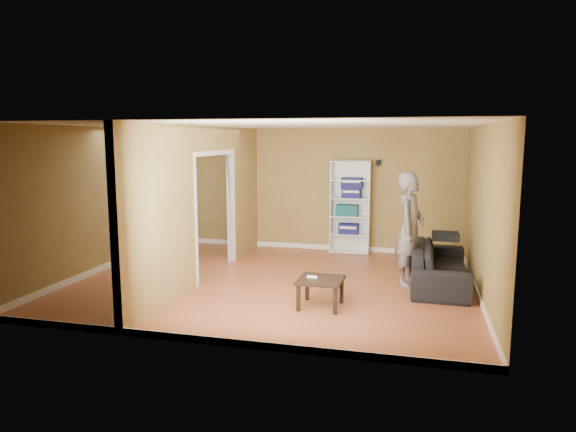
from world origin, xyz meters
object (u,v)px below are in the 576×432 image
(chair_far, at_px, (183,228))
(chair_near, at_px, (152,237))
(bookshelf, at_px, (351,207))
(coffee_table, at_px, (321,283))
(sofa, at_px, (440,259))
(chair_left, at_px, (135,230))
(dining_table, at_px, (165,227))
(person, at_px, (410,219))

(chair_far, bearing_deg, chair_near, 105.85)
(bookshelf, distance_m, coffee_table, 3.74)
(chair_near, bearing_deg, coffee_table, -46.85)
(chair_near, bearing_deg, sofa, -22.54)
(chair_near, height_order, chair_far, chair_near)
(sofa, bearing_deg, chair_near, 89.11)
(chair_near, bearing_deg, chair_far, 65.98)
(chair_left, bearing_deg, chair_near, 61.60)
(bookshelf, height_order, chair_far, bookshelf)
(coffee_table, distance_m, dining_table, 4.35)
(sofa, xyz_separation_m, dining_table, (-5.35, 0.76, 0.18))
(dining_table, height_order, chair_near, chair_near)
(bookshelf, xyz_separation_m, chair_near, (-3.58, -1.89, -0.47))
(chair_left, bearing_deg, dining_table, 98.54)
(coffee_table, height_order, dining_table, dining_table)
(dining_table, bearing_deg, sofa, -8.05)
(sofa, height_order, chair_far, chair_far)
(chair_near, bearing_deg, dining_table, 71.91)
(sofa, height_order, dining_table, sofa)
(person, xyz_separation_m, chair_far, (-4.75, 1.53, -0.62))
(coffee_table, bearing_deg, chair_left, 151.06)
(dining_table, bearing_deg, coffee_table, -32.91)
(chair_near, distance_m, chair_far, 1.21)
(dining_table, xyz_separation_m, chair_near, (0.02, -0.56, -0.10))
(bookshelf, relative_size, chair_far, 2.03)
(bookshelf, bearing_deg, person, -60.72)
(chair_left, distance_m, chair_near, 0.92)
(coffee_table, height_order, chair_left, chair_left)
(chair_left, xyz_separation_m, chair_near, (0.71, -0.59, -0.02))
(coffee_table, bearing_deg, chair_far, 139.70)
(person, bearing_deg, chair_far, 87.54)
(person, relative_size, chair_near, 2.18)
(dining_table, bearing_deg, chair_far, 81.34)
(bookshelf, xyz_separation_m, coffee_table, (0.04, -3.69, -0.61))
(bookshelf, relative_size, coffee_table, 3.10)
(dining_table, relative_size, chair_near, 1.08)
(person, height_order, chair_near, person)
(sofa, relative_size, chair_far, 2.34)
(chair_far, bearing_deg, sofa, -175.51)
(person, height_order, coffee_table, person)
(dining_table, distance_m, chair_left, 0.69)
(sofa, distance_m, chair_near, 5.33)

